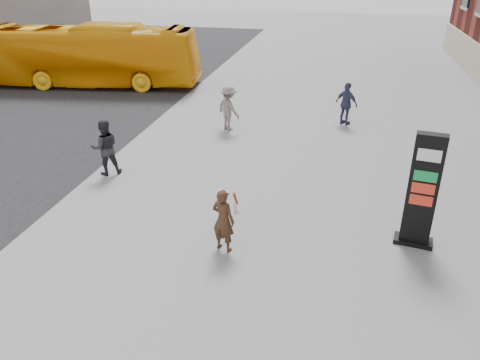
% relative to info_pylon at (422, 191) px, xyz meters
% --- Properties ---
extents(ground, '(100.00, 100.00, 0.00)m').
position_rel_info_pylon_xyz_m(ground, '(-4.31, -0.70, -1.37)').
color(ground, '#9E9EA3').
extents(info_pylon, '(0.93, 0.57, 2.73)m').
position_rel_info_pylon_xyz_m(info_pylon, '(0.00, 0.00, 0.00)').
color(info_pylon, black).
rests_on(info_pylon, ground).
extents(woman, '(0.70, 0.67, 1.54)m').
position_rel_info_pylon_xyz_m(woman, '(-4.31, -1.19, -0.57)').
color(woman, '#302012').
rests_on(woman, ground).
extents(bus, '(11.27, 4.06, 3.07)m').
position_rel_info_pylon_xyz_m(bus, '(-14.63, 12.04, 0.17)').
color(bus, '#ECA20C').
rests_on(bus, road).
extents(pedestrian_a, '(1.06, 1.00, 1.73)m').
position_rel_info_pylon_xyz_m(pedestrian_a, '(-8.84, 2.09, -0.50)').
color(pedestrian_a, '#25262B').
rests_on(pedestrian_a, ground).
extents(pedestrian_b, '(1.27, 1.17, 1.72)m').
position_rel_info_pylon_xyz_m(pedestrian_b, '(-6.13, 6.87, -0.51)').
color(pedestrian_b, slate).
rests_on(pedestrian_b, ground).
extents(pedestrian_c, '(1.05, 0.89, 1.68)m').
position_rel_info_pylon_xyz_m(pedestrian_c, '(-1.71, 8.47, -0.52)').
color(pedestrian_c, '#353A59').
rests_on(pedestrian_c, ground).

